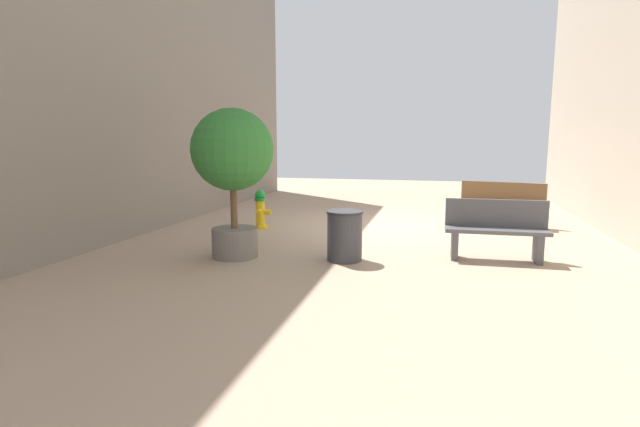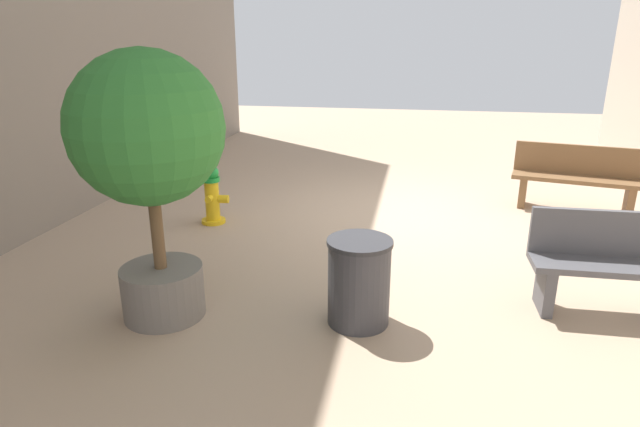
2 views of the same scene
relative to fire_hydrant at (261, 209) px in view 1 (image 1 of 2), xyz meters
The scene contains 6 objects.
ground_plane 2.64m from the fire_hydrant, 160.97° to the right, with size 23.40×23.40×0.00m, color tan.
fire_hydrant is the anchor object (origin of this frame).
bench_near 5.26m from the fire_hydrant, 163.05° to the right, with size 1.83×0.81×0.95m.
bench_far 4.90m from the fire_hydrant, 159.73° to the left, with size 1.57×0.47×0.95m.
planter_tree 2.83m from the fire_hydrant, 101.25° to the left, with size 1.30×1.30×2.39m.
trash_bin 3.26m from the fire_hydrant, 134.38° to the left, with size 0.58×0.58×0.79m.
Camera 1 is at (-1.25, 10.65, 1.94)m, focal length 27.68 mm.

